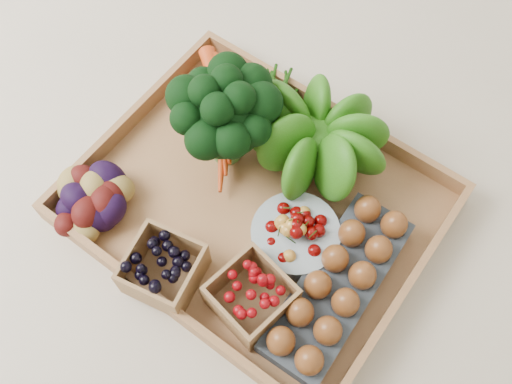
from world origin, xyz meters
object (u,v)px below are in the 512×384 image
Objects in this scene: egg_carton at (338,286)px; broccoli at (225,130)px; tray at (256,206)px; cherry_bowl at (295,236)px.

broccoli is at bearing 159.55° from egg_carton.
egg_carton is (0.18, -0.04, 0.02)m from tray.
tray is 0.09m from cherry_bowl.
cherry_bowl is (0.19, -0.07, -0.05)m from broccoli.
tray is at bearing 164.62° from egg_carton.
egg_carton reaches higher than tray.
egg_carton is (0.10, -0.03, -0.00)m from cherry_bowl.
tray is 1.87× the size of egg_carton.
tray is at bearing -27.18° from broccoli.
cherry_bowl is at bearing 161.57° from egg_carton.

